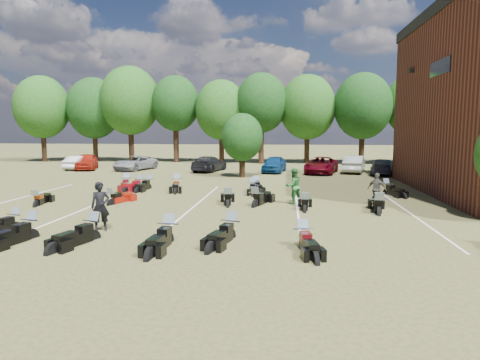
# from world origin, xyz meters

# --- Properties ---
(ground) EXTENTS (160.00, 160.00, 0.00)m
(ground) POSITION_xyz_m (0.00, 0.00, 0.00)
(ground) COLOR brown
(ground) RESTS_ON ground
(car_0) EXTENTS (3.07, 4.68, 1.48)m
(car_0) POSITION_xyz_m (-16.82, 20.02, 0.74)
(car_0) COLOR #9A1A0E
(car_0) RESTS_ON ground
(car_1) EXTENTS (1.38, 3.86, 1.27)m
(car_1) POSITION_xyz_m (-17.54, 19.99, 0.63)
(car_1) COLOR silver
(car_1) RESTS_ON ground
(car_2) EXTENTS (3.37, 5.10, 1.30)m
(car_2) POSITION_xyz_m (-12.25, 20.12, 0.65)
(car_2) COLOR gray
(car_2) RESTS_ON ground
(car_3) EXTENTS (2.88, 4.92, 1.34)m
(car_3) POSITION_xyz_m (-5.38, 19.74, 0.67)
(car_3) COLOR black
(car_3) RESTS_ON ground
(car_4) EXTENTS (2.27, 4.37, 1.42)m
(car_4) POSITION_xyz_m (0.36, 19.48, 0.71)
(car_4) COLOR navy
(car_4) RESTS_ON ground
(car_5) EXTENTS (2.55, 4.69, 1.47)m
(car_5) POSITION_xyz_m (7.16, 20.02, 0.73)
(car_5) COLOR #ABABA6
(car_5) RESTS_ON ground
(car_6) EXTENTS (3.38, 5.38, 1.38)m
(car_6) POSITION_xyz_m (4.32, 19.01, 0.69)
(car_6) COLOR #580511
(car_6) RESTS_ON ground
(car_7) EXTENTS (2.75, 4.72, 1.29)m
(car_7) POSITION_xyz_m (9.20, 18.57, 0.64)
(car_7) COLOR #333337
(car_7) RESTS_ON ground
(person_black) EXTENTS (0.80, 0.69, 1.84)m
(person_black) POSITION_xyz_m (-5.37, -2.34, 0.92)
(person_black) COLOR black
(person_black) RESTS_ON ground
(person_green) EXTENTS (1.10, 1.03, 1.80)m
(person_green) POSITION_xyz_m (1.81, 4.23, 0.90)
(person_green) COLOR #256428
(person_green) RESTS_ON ground
(person_grey) EXTENTS (1.01, 0.86, 1.62)m
(person_grey) POSITION_xyz_m (5.89, 4.17, 0.81)
(person_grey) COLOR #5D594F
(person_grey) RESTS_ON ground
(motorcycle_0) EXTENTS (1.16, 2.23, 1.19)m
(motorcycle_0) POSITION_xyz_m (-8.67, -2.56, 0.00)
(motorcycle_0) COLOR black
(motorcycle_0) RESTS_ON ground
(motorcycle_1) EXTENTS (1.20, 2.51, 1.34)m
(motorcycle_1) POSITION_xyz_m (-7.31, -3.70, 0.00)
(motorcycle_1) COLOR black
(motorcycle_1) RESTS_ON ground
(motorcycle_2) EXTENTS (1.39, 2.51, 1.33)m
(motorcycle_2) POSITION_xyz_m (-5.11, -3.61, 0.00)
(motorcycle_2) COLOR black
(motorcycle_2) RESTS_ON ground
(motorcycle_3) EXTENTS (1.29, 2.46, 1.31)m
(motorcycle_3) POSITION_xyz_m (-0.42, -2.98, 0.00)
(motorcycle_3) COLOR black
(motorcycle_3) RESTS_ON ground
(motorcycle_4) EXTENTS (0.88, 2.45, 1.35)m
(motorcycle_4) POSITION_xyz_m (-2.39, -3.74, 0.00)
(motorcycle_4) COLOR black
(motorcycle_4) RESTS_ON ground
(motorcycle_5) EXTENTS (1.10, 2.31, 1.24)m
(motorcycle_5) POSITION_xyz_m (2.04, -3.72, 0.00)
(motorcycle_5) COLOR black
(motorcycle_5) RESTS_ON ground
(motorcycle_7) EXTENTS (1.34, 2.27, 1.21)m
(motorcycle_7) POSITION_xyz_m (-7.18, 2.90, 0.00)
(motorcycle_7) COLOR maroon
(motorcycle_7) RESTS_ON ground
(motorcycle_8) EXTENTS (1.00, 2.21, 1.19)m
(motorcycle_8) POSITION_xyz_m (-10.66, 2.06, 0.00)
(motorcycle_8) COLOR black
(motorcycle_8) RESTS_ON ground
(motorcycle_10) EXTENTS (1.52, 2.61, 1.39)m
(motorcycle_10) POSITION_xyz_m (-0.02, 3.19, 0.00)
(motorcycle_10) COLOR black
(motorcycle_10) RESTS_ON ground
(motorcycle_11) EXTENTS (1.12, 2.49, 1.34)m
(motorcycle_11) POSITION_xyz_m (-1.36, 3.07, 0.00)
(motorcycle_11) COLOR black
(motorcycle_11) RESTS_ON ground
(motorcycle_12) EXTENTS (0.82, 2.30, 1.26)m
(motorcycle_12) POSITION_xyz_m (2.32, 2.19, 0.00)
(motorcycle_12) COLOR black
(motorcycle_12) RESTS_ON ground
(motorcycle_13) EXTENTS (1.10, 2.59, 1.40)m
(motorcycle_13) POSITION_xyz_m (5.54, 1.89, 0.00)
(motorcycle_13) COLOR black
(motorcycle_13) RESTS_ON ground
(motorcycle_14) EXTENTS (1.37, 2.53, 1.35)m
(motorcycle_14) POSITION_xyz_m (-8.62, 8.62, 0.00)
(motorcycle_14) COLOR #4B0F0A
(motorcycle_14) RESTS_ON ground
(motorcycle_15) EXTENTS (1.10, 2.34, 1.26)m
(motorcycle_15) POSITION_xyz_m (-7.71, 8.38, 0.00)
(motorcycle_15) COLOR maroon
(motorcycle_15) RESTS_ON ground
(motorcycle_16) EXTENTS (0.93, 2.32, 1.26)m
(motorcycle_16) POSITION_xyz_m (-7.17, 8.54, 0.00)
(motorcycle_16) COLOR black
(motorcycle_16) RESTS_ON ground
(motorcycle_17) EXTENTS (1.24, 2.52, 1.35)m
(motorcycle_17) POSITION_xyz_m (-5.31, 8.42, 0.00)
(motorcycle_17) COLOR black
(motorcycle_17) RESTS_ON ground
(motorcycle_18) EXTENTS (0.84, 2.18, 1.19)m
(motorcycle_18) POSITION_xyz_m (-0.56, 7.96, 0.00)
(motorcycle_18) COLOR black
(motorcycle_18) RESTS_ON ground
(motorcycle_19) EXTENTS (1.18, 2.30, 1.22)m
(motorcycle_19) POSITION_xyz_m (-0.41, 8.76, 0.00)
(motorcycle_19) COLOR black
(motorcycle_19) RESTS_ON ground
(motorcycle_20) EXTENTS (1.41, 2.33, 1.24)m
(motorcycle_20) POSITION_xyz_m (7.25, 8.06, 0.00)
(motorcycle_20) COLOR black
(motorcycle_20) RESTS_ON ground
(tree_line) EXTENTS (56.00, 6.00, 9.79)m
(tree_line) POSITION_xyz_m (-1.00, 29.00, 6.31)
(tree_line) COLOR black
(tree_line) RESTS_ON ground
(young_tree_midfield) EXTENTS (3.20, 3.20, 4.70)m
(young_tree_midfield) POSITION_xyz_m (-2.00, 15.50, 3.09)
(young_tree_midfield) COLOR black
(young_tree_midfield) RESTS_ON ground
(parking_lines) EXTENTS (20.10, 14.00, 0.01)m
(parking_lines) POSITION_xyz_m (-3.00, 3.00, 0.01)
(parking_lines) COLOR silver
(parking_lines) RESTS_ON ground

